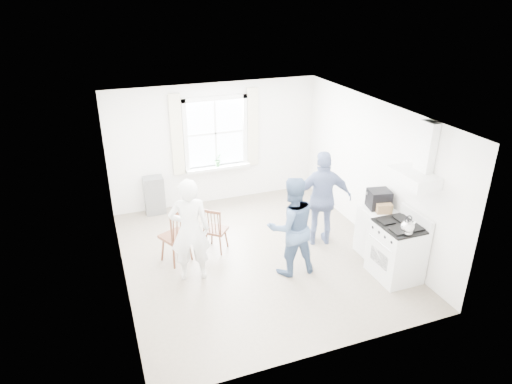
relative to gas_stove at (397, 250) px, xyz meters
name	(u,v)px	position (x,y,z in m)	size (l,w,h in m)	color
room_shell	(257,189)	(-1.91, 1.35, 0.82)	(4.62, 5.12, 2.64)	gray
window_assembly	(216,138)	(-1.91, 3.80, 0.98)	(1.88, 0.24, 1.70)	white
range_hood	(418,167)	(0.16, 0.00, 1.42)	(0.45, 0.76, 0.94)	white
shelf_unit	(154,195)	(-3.31, 3.68, -0.08)	(0.40, 0.30, 0.80)	slate
gas_stove	(397,250)	(0.00, 0.00, 0.00)	(0.68, 0.76, 1.12)	white
kettle	(407,227)	(-0.08, -0.25, 0.57)	(0.21, 0.21, 0.30)	silver
low_cabinet	(375,231)	(0.07, 0.70, -0.03)	(0.50, 0.55, 0.90)	white
stereo_stack	(379,199)	(0.08, 0.74, 0.58)	(0.41, 0.38, 0.32)	black
cardboard_box	(384,208)	(0.06, 0.55, 0.50)	(0.25, 0.18, 0.16)	olive
windsor_chair_a	(179,230)	(-3.21, 1.62, 0.15)	(0.58, 0.57, 1.04)	#4E2819
windsor_chair_b	(213,226)	(-2.58, 1.74, 0.05)	(0.51, 0.51, 0.88)	#4E2819
person_left	(190,230)	(-3.12, 1.12, 0.39)	(0.64, 0.64, 1.75)	white
person_mid	(291,227)	(-1.55, 0.72, 0.36)	(0.82, 0.82, 1.69)	#496287
person_right	(323,199)	(-0.63, 1.39, 0.41)	(1.04, 1.04, 1.78)	navy
potted_plant	(218,160)	(-1.90, 3.71, 0.51)	(0.16, 0.16, 0.29)	#2F6A30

